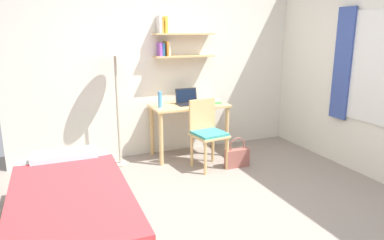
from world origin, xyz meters
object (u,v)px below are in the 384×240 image
(standing_lamp, at_px, (115,54))
(handbag, at_px, (237,157))
(book_stack, at_px, (214,101))
(desk, at_px, (189,114))
(laptop, at_px, (187,100))
(bed, at_px, (71,213))
(water_bottle, at_px, (160,100))
(desk_chair, at_px, (207,131))

(standing_lamp, height_order, handbag, standing_lamp)
(book_stack, bearing_deg, desk, 175.50)
(laptop, bearing_deg, handbag, -58.90)
(laptop, height_order, book_stack, laptop)
(book_stack, xyz_separation_m, handbag, (0.05, -0.64, -0.65))
(book_stack, bearing_deg, laptop, 168.71)
(bed, distance_m, desk, 2.39)
(water_bottle, relative_size, book_stack, 0.94)
(desk, xyz_separation_m, handbag, (0.42, -0.67, -0.48))
(standing_lamp, relative_size, laptop, 5.21)
(desk, xyz_separation_m, book_stack, (0.37, -0.03, 0.17))
(bed, relative_size, water_bottle, 9.27)
(standing_lamp, xyz_separation_m, handbag, (1.43, -0.67, -1.35))
(laptop, bearing_deg, standing_lamp, -177.56)
(water_bottle, distance_m, book_stack, 0.81)
(desk, distance_m, handbag, 0.92)
(desk, bearing_deg, laptop, 99.14)
(bed, distance_m, desk_chair, 2.12)
(book_stack, distance_m, handbag, 0.91)
(desk_chair, distance_m, water_bottle, 0.77)
(desk, bearing_deg, handbag, -57.62)
(standing_lamp, xyz_separation_m, laptop, (1.00, 0.04, -0.67))
(desk, relative_size, standing_lamp, 0.64)
(laptop, height_order, water_bottle, water_bottle)
(standing_lamp, bearing_deg, desk, -0.21)
(laptop, bearing_deg, desk, -80.86)
(desk_chair, relative_size, laptop, 2.76)
(laptop, bearing_deg, water_bottle, -169.34)
(bed, height_order, desk, desk)
(handbag, bearing_deg, standing_lamp, 154.90)
(bed, xyz_separation_m, standing_lamp, (0.73, 1.61, 1.25))
(desk, distance_m, book_stack, 0.41)
(desk, distance_m, standing_lamp, 1.33)
(handbag, bearing_deg, desk_chair, 155.31)
(book_stack, bearing_deg, water_bottle, -179.62)
(desk, xyz_separation_m, water_bottle, (-0.44, -0.03, 0.25))
(water_bottle, bearing_deg, desk, 4.52)
(laptop, bearing_deg, desk_chair, -83.30)
(bed, bearing_deg, handbag, 23.60)
(desk, xyz_separation_m, desk_chair, (0.06, -0.50, -0.12))
(bed, distance_m, laptop, 2.46)
(desk, bearing_deg, bed, -137.14)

